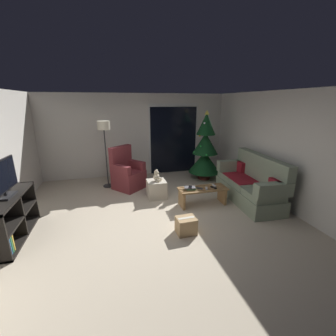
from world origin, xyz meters
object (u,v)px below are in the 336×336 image
remote_graphite (199,188)px  floor_lamp (104,132)px  book_stack (190,188)px  remote_black (214,188)px  christmas_tree (205,150)px  teddy_bear_cream (157,176)px  remote_silver (207,188)px  ottoman (157,189)px  television (3,179)px  remote_white (214,186)px  couch (251,184)px  armchair (127,174)px  cell_phone (190,187)px  media_shelf (8,221)px  cardboard_box_taped_mid_floor (186,225)px  coffee_table (203,194)px

remote_graphite → floor_lamp: 2.85m
floor_lamp → book_stack: bearing=-44.3°
remote_black → floor_lamp: bearing=119.4°
christmas_tree → teddy_bear_cream: 1.96m
remote_silver → ottoman: size_ratio=0.35×
television → teddy_bear_cream: television is taller
remote_white → floor_lamp: (-2.37, 1.67, 1.09)m
remote_silver → christmas_tree: bearing=88.2°
couch → armchair: 3.14m
remote_white → teddy_bear_cream: bearing=-25.3°
remote_white → armchair: 2.33m
remote_white → floor_lamp: size_ratio=0.09×
couch → remote_white: bearing=172.7°
television → cell_phone: bearing=6.2°
remote_silver → floor_lamp: bearing=160.2°
remote_white → media_shelf: media_shelf is taller
book_stack → cell_phone: size_ratio=1.87×
remote_white → cardboard_box_taped_mid_floor: remote_white is taller
couch → remote_white: (-0.88, 0.11, 0.02)m
remote_graphite → christmas_tree: (0.84, 1.66, 0.48)m
book_stack → floor_lamp: bearing=135.7°
teddy_bear_cream → book_stack: bearing=-47.3°
cell_phone → remote_white: bearing=29.6°
couch → television: (-4.81, -0.31, 0.68)m
remote_graphite → cardboard_box_taped_mid_floor: remote_graphite is taller
remote_white → christmas_tree: christmas_tree is taller
couch → christmas_tree: (-0.43, 1.70, 0.50)m
remote_silver → coffee_table: bearing=149.3°
christmas_tree → armchair: 2.36m
couch → remote_white: couch is taller
book_stack → cell_phone: cell_phone is taller
book_stack → media_shelf: bearing=-172.8°
armchair → floor_lamp: floor_lamp is taller
remote_graphite → media_shelf: size_ratio=0.11×
coffee_table → ottoman: 1.14m
cell_phone → armchair: size_ratio=0.13×
book_stack → teddy_bear_cream: (-0.61, 0.66, 0.11)m
couch → floor_lamp: bearing=151.2°
ottoman → coffee_table: bearing=-35.7°
remote_black → teddy_bear_cream: (-1.15, 0.72, 0.13)m
remote_white → teddy_bear_cream: teddy_bear_cream is taller
remote_graphite → television: television is taller
teddy_bear_cream → remote_graphite: bearing=-39.7°
ottoman → teddy_bear_cream: size_ratio=1.54×
cell_phone → cardboard_box_taped_mid_floor: cell_phone is taller
couch → floor_lamp: floor_lamp is taller
television → ottoman: bearing=21.1°
cell_phone → coffee_table: bearing=26.9°
book_stack → remote_silver: bearing=-10.1°
christmas_tree → armchair: bearing=-175.8°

